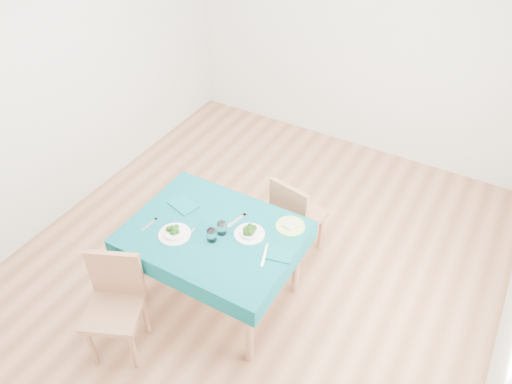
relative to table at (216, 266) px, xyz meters
The scene contains 16 objects.
room_shell 1.08m from the table, 77.44° to the left, with size 4.02×4.52×2.73m.
table is the anchor object (origin of this frame).
chair_near 0.85m from the table, 115.60° to the right, with size 0.39×0.43×0.98m, color #996848.
chair_far 0.88m from the table, 67.77° to the left, with size 0.38×0.41×0.94m, color #996848.
bowl_near 0.50m from the table, 142.80° to the right, with size 0.24×0.24×0.07m, color white, non-canonical shape.
bowl_far 0.49m from the table, 22.96° to the left, with size 0.23×0.23×0.07m, color white, non-canonical shape.
fork_near 0.62m from the table, 158.76° to the right, with size 0.02×0.17×0.00m, color silver.
knife_near 0.43m from the table, 132.10° to the right, with size 0.02×0.21×0.00m, color silver.
fork_far 0.43m from the table, 64.98° to the left, with size 0.03×0.20×0.00m, color silver.
knife_far 0.59m from the table, ahead, with size 0.02×0.23×0.00m, color silver.
napkin_near 0.55m from the table, 161.17° to the left, with size 0.22×0.15×0.01m, color #0B5C61.
napkin_far 0.67m from the table, ahead, with size 0.18×0.12×0.01m, color #0B5C61.
tumbler_center 0.43m from the table, 17.93° to the left, with size 0.07×0.07×0.09m, color white.
tumbler_side 0.43m from the table, 63.05° to the right, with size 0.07×0.07×0.09m, color white.
side_plate 0.69m from the table, 34.93° to the left, with size 0.22×0.22×0.01m, color #B3DE6C.
bread_slice 0.70m from the table, 34.93° to the left, with size 0.10×0.10×0.01m, color beige.
Camera 1 is at (1.50, -2.60, 3.37)m, focal length 35.00 mm.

